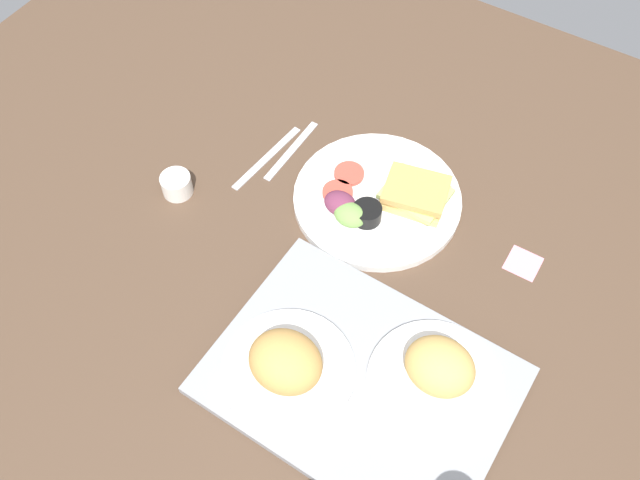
{
  "coord_description": "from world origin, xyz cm",
  "views": [
    {
      "loc": [
        -32.74,
        59.27,
        102.22
      ],
      "look_at": [
        2.0,
        3.0,
        4.0
      ],
      "focal_mm": 39.2,
      "sensor_mm": 36.0,
      "label": 1
    }
  ],
  "objects_px": {
    "espresso_cup": "(177,185)",
    "knife": "(267,157)",
    "fork": "(291,150)",
    "serving_tray": "(360,380)",
    "sticky_note": "(523,263)",
    "bread_plate_far": "(287,365)",
    "plate_with_salad": "(379,199)",
    "bread_plate_near": "(437,374)"
  },
  "relations": [
    {
      "from": "serving_tray",
      "to": "sticky_note",
      "type": "height_order",
      "value": "serving_tray"
    },
    {
      "from": "fork",
      "to": "bread_plate_far",
      "type": "bearing_deg",
      "value": 32.75
    },
    {
      "from": "sticky_note",
      "to": "bread_plate_near",
      "type": "bearing_deg",
      "value": 83.58
    },
    {
      "from": "espresso_cup",
      "to": "sticky_note",
      "type": "distance_m",
      "value": 0.63
    },
    {
      "from": "espresso_cup",
      "to": "sticky_note",
      "type": "relative_size",
      "value": 1.0
    },
    {
      "from": "bread_plate_near",
      "to": "knife",
      "type": "bearing_deg",
      "value": -27.33
    },
    {
      "from": "espresso_cup",
      "to": "sticky_note",
      "type": "xyz_separation_m",
      "value": [
        -0.6,
        -0.19,
        -0.02
      ]
    },
    {
      "from": "knife",
      "to": "sticky_note",
      "type": "height_order",
      "value": "knife"
    },
    {
      "from": "bread_plate_far",
      "to": "plate_with_salad",
      "type": "xyz_separation_m",
      "value": [
        0.04,
        -0.37,
        -0.03
      ]
    },
    {
      "from": "fork",
      "to": "espresso_cup",
      "type": "bearing_deg",
      "value": -32.46
    },
    {
      "from": "bread_plate_near",
      "to": "espresso_cup",
      "type": "xyz_separation_m",
      "value": [
        0.57,
        -0.09,
        -0.03
      ]
    },
    {
      "from": "bread_plate_far",
      "to": "sticky_note",
      "type": "bearing_deg",
      "value": -120.49
    },
    {
      "from": "knife",
      "to": "serving_tray",
      "type": "bearing_deg",
      "value": 57.1
    },
    {
      "from": "fork",
      "to": "serving_tray",
      "type": "bearing_deg",
      "value": 46.07
    },
    {
      "from": "bread_plate_near",
      "to": "bread_plate_far",
      "type": "height_order",
      "value": "bread_plate_far"
    },
    {
      "from": "bread_plate_far",
      "to": "plate_with_salad",
      "type": "height_order",
      "value": "bread_plate_far"
    },
    {
      "from": "bread_plate_far",
      "to": "fork",
      "type": "relative_size",
      "value": 1.22
    },
    {
      "from": "espresso_cup",
      "to": "bread_plate_near",
      "type": "bearing_deg",
      "value": 170.64
    },
    {
      "from": "serving_tray",
      "to": "fork",
      "type": "relative_size",
      "value": 2.65
    },
    {
      "from": "fork",
      "to": "sticky_note",
      "type": "relative_size",
      "value": 3.04
    },
    {
      "from": "bread_plate_far",
      "to": "bread_plate_near",
      "type": "bearing_deg",
      "value": -151.42
    },
    {
      "from": "knife",
      "to": "bread_plate_near",
      "type": "bearing_deg",
      "value": 68.27
    },
    {
      "from": "plate_with_salad",
      "to": "sticky_note",
      "type": "height_order",
      "value": "plate_with_salad"
    },
    {
      "from": "espresso_cup",
      "to": "knife",
      "type": "distance_m",
      "value": 0.18
    },
    {
      "from": "sticky_note",
      "to": "bread_plate_far",
      "type": "bearing_deg",
      "value": 59.51
    },
    {
      "from": "bread_plate_far",
      "to": "plate_with_salad",
      "type": "relative_size",
      "value": 0.68
    },
    {
      "from": "bread_plate_near",
      "to": "bread_plate_far",
      "type": "distance_m",
      "value": 0.23
    },
    {
      "from": "knife",
      "to": "fork",
      "type": "bearing_deg",
      "value": 148.73
    },
    {
      "from": "bread_plate_far",
      "to": "sticky_note",
      "type": "xyz_separation_m",
      "value": [
        -0.23,
        -0.39,
        -0.05
      ]
    },
    {
      "from": "bread_plate_far",
      "to": "sticky_note",
      "type": "height_order",
      "value": "bread_plate_far"
    },
    {
      "from": "espresso_cup",
      "to": "knife",
      "type": "height_order",
      "value": "espresso_cup"
    },
    {
      "from": "bread_plate_near",
      "to": "plate_with_salad",
      "type": "relative_size",
      "value": 0.68
    },
    {
      "from": "espresso_cup",
      "to": "serving_tray",
      "type": "bearing_deg",
      "value": 162.57
    },
    {
      "from": "espresso_cup",
      "to": "knife",
      "type": "relative_size",
      "value": 0.29
    },
    {
      "from": "fork",
      "to": "sticky_note",
      "type": "distance_m",
      "value": 0.48
    },
    {
      "from": "bread_plate_near",
      "to": "knife",
      "type": "height_order",
      "value": "bread_plate_near"
    },
    {
      "from": "bread_plate_far",
      "to": "espresso_cup",
      "type": "distance_m",
      "value": 0.43
    },
    {
      "from": "bread_plate_near",
      "to": "sticky_note",
      "type": "height_order",
      "value": "bread_plate_near"
    },
    {
      "from": "fork",
      "to": "bread_plate_near",
      "type": "bearing_deg",
      "value": 57.79
    },
    {
      "from": "serving_tray",
      "to": "knife",
      "type": "relative_size",
      "value": 2.37
    },
    {
      "from": "bread_plate_far",
      "to": "plate_with_salad",
      "type": "distance_m",
      "value": 0.38
    },
    {
      "from": "fork",
      "to": "knife",
      "type": "distance_m",
      "value": 0.05
    }
  ]
}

